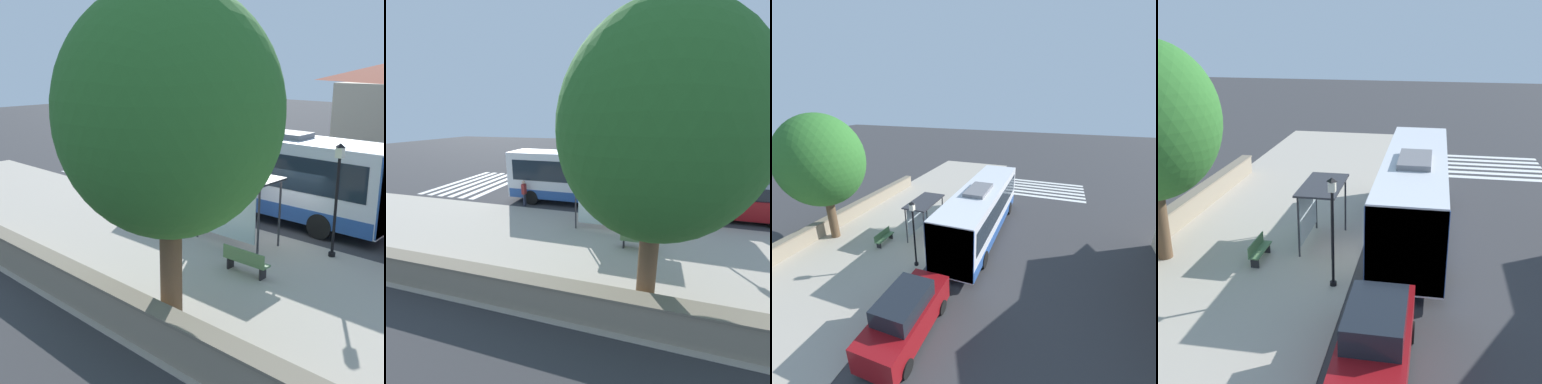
# 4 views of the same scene
# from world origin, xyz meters

# --- Properties ---
(ground_plane) EXTENTS (120.00, 120.00, 0.00)m
(ground_plane) POSITION_xyz_m (0.00, 0.00, 0.00)
(ground_plane) COLOR #353538
(ground_plane) RESTS_ON ground
(sidewalk_plaza) EXTENTS (9.00, 44.00, 0.02)m
(sidewalk_plaza) POSITION_xyz_m (-4.50, 0.00, 0.01)
(sidewalk_plaza) COLOR #ADA393
(sidewalk_plaza) RESTS_ON ground
(crosswalk_stripes) EXTENTS (9.00, 5.25, 0.01)m
(crosswalk_stripes) POSITION_xyz_m (5.00, 13.75, 0.00)
(crosswalk_stripes) COLOR silver
(crosswalk_stripes) RESTS_ON ground
(stone_wall) EXTENTS (0.60, 20.00, 1.09)m
(stone_wall) POSITION_xyz_m (-8.55, 0.00, 0.55)
(stone_wall) COLOR gray
(stone_wall) RESTS_ON ground
(bus) EXTENTS (2.70, 11.58, 3.76)m
(bus) POSITION_xyz_m (1.94, 2.45, 1.94)
(bus) COLOR silver
(bus) RESTS_ON ground
(bus_shelter) EXTENTS (1.62, 3.11, 2.61)m
(bus_shelter) POSITION_xyz_m (-1.84, 1.00, 2.14)
(bus_shelter) COLOR #2D2D33
(bus_shelter) RESTS_ON ground
(pedestrian) EXTENTS (0.34, 0.24, 1.78)m
(pedestrian) POSITION_xyz_m (0.29, 6.82, 1.05)
(pedestrian) COLOR #2D3347
(pedestrian) RESTS_ON ground
(bench) EXTENTS (0.40, 1.59, 0.88)m
(bench) POSITION_xyz_m (-3.79, -0.96, 0.47)
(bench) COLOR #4C7247
(bench) RESTS_ON ground
(street_lamp_near) EXTENTS (0.28, 0.28, 4.01)m
(street_lamp_near) POSITION_xyz_m (-0.57, -2.32, 2.39)
(street_lamp_near) COLOR black
(street_lamp_near) RESTS_ON ground
(shade_tree) EXTENTS (5.31, 5.31, 8.36)m
(shade_tree) POSITION_xyz_m (-7.53, -1.38, 5.41)
(shade_tree) COLOR brown
(shade_tree) RESTS_ON ground
(parked_car_behind_bus) EXTENTS (1.88, 4.55, 2.12)m
(parked_car_behind_bus) POSITION_xyz_m (1.45, -6.51, 1.02)
(parked_car_behind_bus) COLOR maroon
(parked_car_behind_bus) RESTS_ON ground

